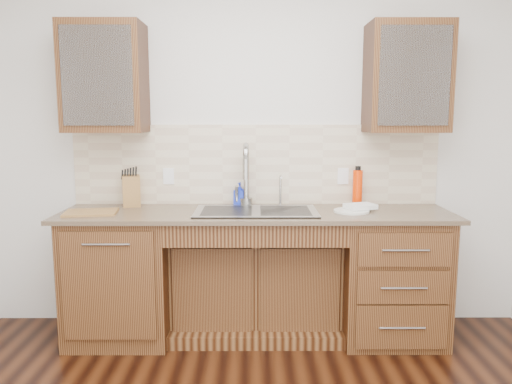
{
  "coord_description": "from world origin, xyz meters",
  "views": [
    {
      "loc": [
        -0.01,
        -1.96,
        1.56
      ],
      "look_at": [
        0.0,
        1.4,
        1.05
      ],
      "focal_mm": 35.0,
      "sensor_mm": 36.0,
      "label": 1
    }
  ],
  "objects_px": {
    "plate": "(351,211)",
    "knife_block": "(131,190)",
    "soap_bottle": "(240,194)",
    "water_bottle": "(357,188)",
    "cutting_board": "(91,212)"
  },
  "relations": [
    {
      "from": "knife_block",
      "to": "cutting_board",
      "type": "height_order",
      "value": "knife_block"
    },
    {
      "from": "soap_bottle",
      "to": "water_bottle",
      "type": "height_order",
      "value": "water_bottle"
    },
    {
      "from": "water_bottle",
      "to": "plate",
      "type": "height_order",
      "value": "water_bottle"
    },
    {
      "from": "plate",
      "to": "knife_block",
      "type": "relative_size",
      "value": 1.08
    },
    {
      "from": "soap_bottle",
      "to": "plate",
      "type": "relative_size",
      "value": 0.69
    },
    {
      "from": "water_bottle",
      "to": "cutting_board",
      "type": "distance_m",
      "value": 1.89
    },
    {
      "from": "water_bottle",
      "to": "knife_block",
      "type": "bearing_deg",
      "value": 179.29
    },
    {
      "from": "plate",
      "to": "cutting_board",
      "type": "bearing_deg",
      "value": -178.37
    },
    {
      "from": "soap_bottle",
      "to": "water_bottle",
      "type": "relative_size",
      "value": 0.64
    },
    {
      "from": "cutting_board",
      "to": "knife_block",
      "type": "bearing_deg",
      "value": 57.59
    },
    {
      "from": "water_bottle",
      "to": "plate",
      "type": "xyz_separation_m",
      "value": [
        -0.09,
        -0.24,
        -0.12
      ]
    },
    {
      "from": "plate",
      "to": "cutting_board",
      "type": "height_order",
      "value": "cutting_board"
    },
    {
      "from": "knife_block",
      "to": "soap_bottle",
      "type": "bearing_deg",
      "value": -13.99
    },
    {
      "from": "plate",
      "to": "knife_block",
      "type": "xyz_separation_m",
      "value": [
        -1.58,
        0.26,
        0.11
      ]
    },
    {
      "from": "cutting_board",
      "to": "plate",
      "type": "bearing_deg",
      "value": 1.63
    }
  ]
}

